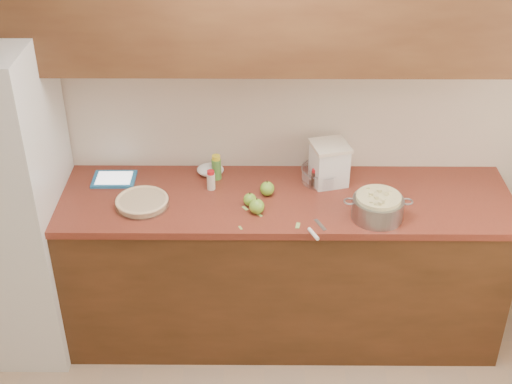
{
  "coord_description": "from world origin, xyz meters",
  "views": [
    {
      "loc": [
        -0.03,
        -1.72,
        2.96
      ],
      "look_at": [
        -0.05,
        1.43,
        0.98
      ],
      "focal_mm": 50.0,
      "sensor_mm": 36.0,
      "label": 1
    }
  ],
  "objects_px": {
    "flour_canister": "(329,163)",
    "tablet": "(114,179)",
    "colander": "(378,207)",
    "pie": "(142,202)"
  },
  "relations": [
    {
      "from": "flour_canister",
      "to": "tablet",
      "type": "distance_m",
      "value": 1.19
    },
    {
      "from": "colander",
      "to": "flour_canister",
      "type": "height_order",
      "value": "flour_canister"
    },
    {
      "from": "tablet",
      "to": "colander",
      "type": "bearing_deg",
      "value": -14.76
    },
    {
      "from": "colander",
      "to": "tablet",
      "type": "xyz_separation_m",
      "value": [
        -1.4,
        0.35,
        -0.05
      ]
    },
    {
      "from": "colander",
      "to": "flour_canister",
      "type": "distance_m",
      "value": 0.41
    },
    {
      "from": "colander",
      "to": "tablet",
      "type": "bearing_deg",
      "value": 165.81
    },
    {
      "from": "flour_canister",
      "to": "tablet",
      "type": "bearing_deg",
      "value": 179.63
    },
    {
      "from": "pie",
      "to": "colander",
      "type": "xyz_separation_m",
      "value": [
        1.21,
        -0.1,
        0.04
      ]
    },
    {
      "from": "pie",
      "to": "tablet",
      "type": "bearing_deg",
      "value": 126.93
    },
    {
      "from": "pie",
      "to": "flour_canister",
      "type": "height_order",
      "value": "flour_canister"
    }
  ]
}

